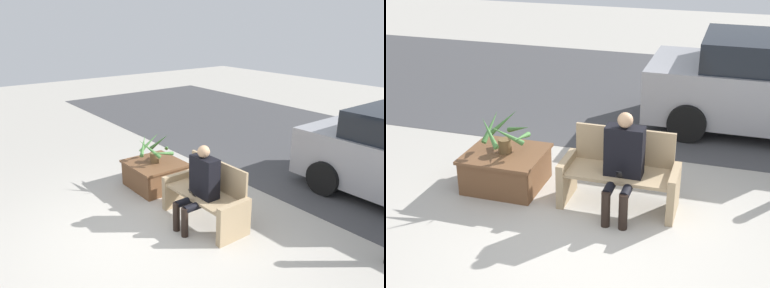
# 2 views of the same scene
# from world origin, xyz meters

# --- Properties ---
(ground_plane) EXTENTS (30.00, 30.00, 0.00)m
(ground_plane) POSITION_xyz_m (0.00, 0.00, 0.00)
(ground_plane) COLOR #ADA89E
(road_surface) EXTENTS (20.00, 6.00, 0.01)m
(road_surface) POSITION_xyz_m (0.00, 5.41, 0.00)
(road_surface) COLOR #424244
(road_surface) RESTS_ON ground_plane
(bench) EXTENTS (1.40, 0.58, 0.92)m
(bench) POSITION_xyz_m (0.08, 0.98, 0.41)
(bench) COLOR tan
(bench) RESTS_ON ground_plane
(person_seated) EXTENTS (0.45, 0.60, 1.24)m
(person_seated) POSITION_xyz_m (0.14, 0.81, 0.68)
(person_seated) COLOR black
(person_seated) RESTS_ON ground_plane
(planter_box) EXTENTS (0.99, 0.91, 0.47)m
(planter_box) POSITION_xyz_m (-1.44, 1.02, 0.25)
(planter_box) COLOR brown
(planter_box) RESTS_ON ground_plane
(potted_plant) EXTENTS (0.65, 0.66, 0.52)m
(potted_plant) POSITION_xyz_m (-1.43, 1.03, 0.72)
(potted_plant) COLOR brown
(potted_plant) RESTS_ON planter_box
(parked_car) EXTENTS (3.86, 1.98, 1.52)m
(parked_car) POSITION_xyz_m (1.80, 4.07, 0.75)
(parked_car) COLOR #99999E
(parked_car) RESTS_ON ground_plane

